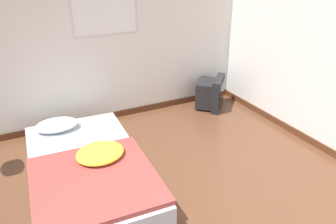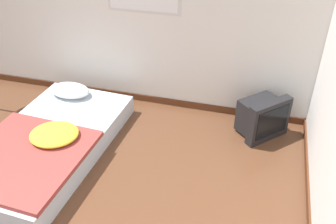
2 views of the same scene
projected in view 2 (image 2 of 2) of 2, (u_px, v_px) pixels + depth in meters
wall_back at (114, 4)px, 4.47m from camera, size 7.27×0.08×2.60m
mattress_bed at (47, 142)px, 4.09m from camera, size 1.25×2.15×0.37m
crt_tv at (262, 117)px, 4.34m from camera, size 0.62×0.62×0.50m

